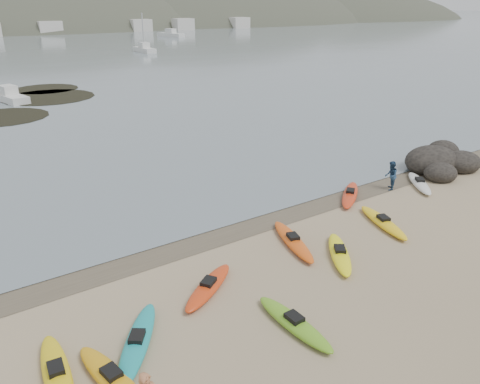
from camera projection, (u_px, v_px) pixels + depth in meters
ground at (240, 223)px, 21.20m from camera, size 600.00×600.00×0.00m
wet_sand at (244, 225)px, 20.97m from camera, size 60.00×60.00×0.00m
kayaks at (287, 262)px, 17.66m from camera, size 21.83×9.28×0.34m
person_east at (391, 176)px, 24.67m from camera, size 0.96×0.93×1.56m
rock_cluster at (440, 165)px, 27.99m from camera, size 5.23×3.84×1.74m
kelp_mats at (36, 100)px, 47.90m from camera, size 14.15×20.18×0.04m
moored_boats at (37, 51)px, 89.92m from camera, size 89.58×85.06×1.24m
far_hills at (54, 68)px, 195.75m from camera, size 550.00×135.00×80.00m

